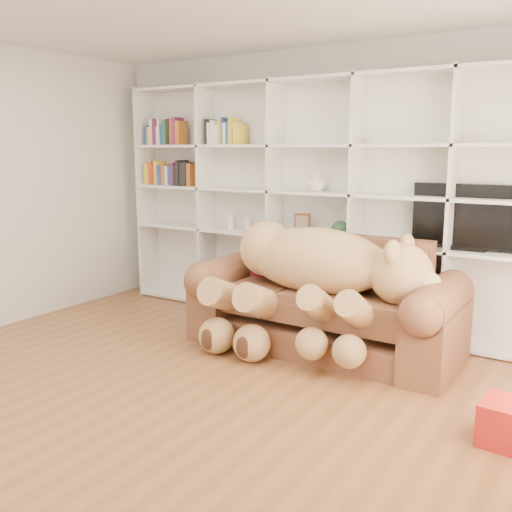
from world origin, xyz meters
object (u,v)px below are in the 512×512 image
Objects in this scene: sofa at (325,307)px; gift_box at (510,425)px; tv at (470,218)px; teddy_bear at (312,274)px.

sofa is 1.92m from gift_box.
tv reaches higher than gift_box.
teddy_bear is at bearing -100.15° from sofa.
teddy_bear is at bearing 156.09° from gift_box.
tv is (-0.66, 1.64, 1.01)m from gift_box.
teddy_bear is 1.44m from tv.
teddy_bear reaches higher than sofa.
tv is (1.04, 0.89, 0.45)m from teddy_bear.
sofa is at bearing 150.41° from gift_box.
teddy_bear reaches higher than gift_box.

